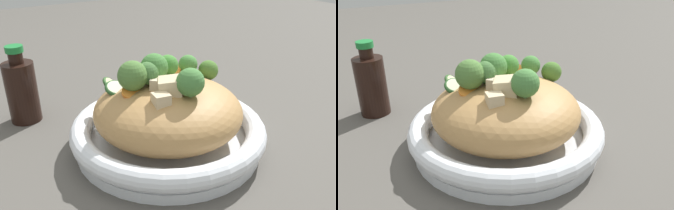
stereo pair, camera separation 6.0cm
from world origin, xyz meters
TOP-DOWN VIEW (x-y plane):
  - ground_plane at (0.00, 0.00)m, footprint 3.00×3.00m
  - serving_bowl at (0.00, 0.00)m, footprint 0.33×0.33m
  - noodle_heap at (0.00, -0.00)m, footprint 0.25×0.25m
  - broccoli_florets at (-0.01, 0.00)m, footprint 0.15×0.21m
  - carrot_coins at (-0.03, -0.01)m, footprint 0.08×0.14m
  - zucchini_slices at (-0.07, -0.07)m, footprint 0.09×0.05m
  - chicken_chunks at (0.01, -0.01)m, footprint 0.14×0.09m
  - soy_sauce_bottle at (-0.23, -0.19)m, footprint 0.06×0.06m

SIDE VIEW (x-z plane):
  - ground_plane at x=0.00m, z-range 0.00..0.00m
  - serving_bowl at x=0.00m, z-range 0.00..0.05m
  - soy_sauce_bottle at x=-0.23m, z-range -0.01..0.14m
  - noodle_heap at x=0.00m, z-range 0.02..0.12m
  - zucchini_slices at x=-0.07m, z-range 0.08..0.12m
  - carrot_coins at x=-0.03m, z-range 0.10..0.13m
  - chicken_chunks at x=0.01m, z-range 0.10..0.14m
  - broccoli_florets at x=-0.01m, z-range 0.09..0.17m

